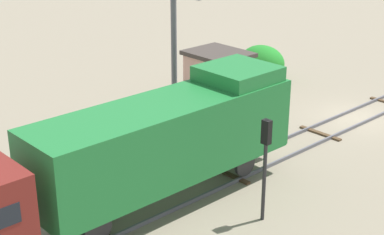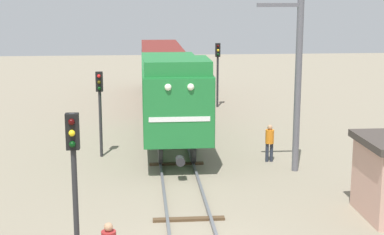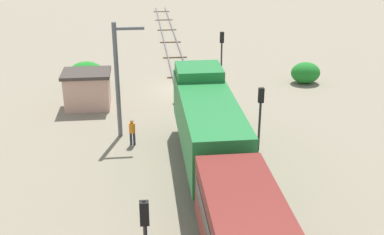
{
  "view_description": "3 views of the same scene",
  "coord_description": "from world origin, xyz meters",
  "px_view_note": "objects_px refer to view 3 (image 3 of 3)",
  "views": [
    {
      "loc": [
        -15.6,
        26.44,
        11.48
      ],
      "look_at": [
        1.16,
        11.0,
        2.59
      ],
      "focal_mm": 55.0,
      "sensor_mm": 36.0,
      "label": 1
    },
    {
      "loc": [
        -1.51,
        -15.1,
        7.33
      ],
      "look_at": [
        0.55,
        8.41,
        2.45
      ],
      "focal_mm": 55.0,
      "sensor_mm": 36.0,
      "label": 2
    },
    {
      "loc": [
        3.52,
        37.42,
        12.98
      ],
      "look_at": [
        0.38,
        9.14,
        1.27
      ],
      "focal_mm": 45.0,
      "sensor_mm": 36.0,
      "label": 3
    }
  ],
  "objects_px": {
    "locomotive": "(207,120)",
    "traffic_signal_mid": "(260,107)",
    "catenary_mast": "(118,78)",
    "worker_by_signal": "(132,130)",
    "relay_hut": "(87,89)",
    "traffic_signal_far": "(145,234)",
    "traffic_signal_near": "(222,49)",
    "worker_near_track": "(212,74)"
  },
  "relations": [
    {
      "from": "worker_by_signal",
      "to": "catenary_mast",
      "type": "height_order",
      "value": "catenary_mast"
    },
    {
      "from": "worker_by_signal",
      "to": "catenary_mast",
      "type": "bearing_deg",
      "value": -163.48
    },
    {
      "from": "traffic_signal_near",
      "to": "worker_by_signal",
      "type": "relative_size",
      "value": 2.67
    },
    {
      "from": "traffic_signal_near",
      "to": "traffic_signal_far",
      "type": "bearing_deg",
      "value": 74.48
    },
    {
      "from": "locomotive",
      "to": "traffic_signal_near",
      "type": "distance_m",
      "value": 14.46
    },
    {
      "from": "worker_near_track",
      "to": "catenary_mast",
      "type": "xyz_separation_m",
      "value": [
        7.33,
        9.55,
        2.94
      ]
    },
    {
      "from": "relay_hut",
      "to": "traffic_signal_mid",
      "type": "bearing_deg",
      "value": 141.91
    },
    {
      "from": "worker_near_track",
      "to": "relay_hut",
      "type": "relative_size",
      "value": 0.49
    },
    {
      "from": "locomotive",
      "to": "traffic_signal_near",
      "type": "bearing_deg",
      "value": -102.79
    },
    {
      "from": "catenary_mast",
      "to": "relay_hut",
      "type": "relative_size",
      "value": 2.11
    },
    {
      "from": "catenary_mast",
      "to": "traffic_signal_mid",
      "type": "bearing_deg",
      "value": 160.19
    },
    {
      "from": "traffic_signal_mid",
      "to": "worker_near_track",
      "type": "height_order",
      "value": "traffic_signal_mid"
    },
    {
      "from": "worker_by_signal",
      "to": "traffic_signal_near",
      "type": "bearing_deg",
      "value": 136.3
    },
    {
      "from": "worker_by_signal",
      "to": "locomotive",
      "type": "bearing_deg",
      "value": 43.99
    },
    {
      "from": "worker_by_signal",
      "to": "traffic_signal_far",
      "type": "bearing_deg",
      "value": -7.29
    },
    {
      "from": "locomotive",
      "to": "traffic_signal_mid",
      "type": "relative_size",
      "value": 2.92
    },
    {
      "from": "locomotive",
      "to": "catenary_mast",
      "type": "xyz_separation_m",
      "value": [
        4.93,
        -4.55,
        1.16
      ]
    },
    {
      "from": "traffic_signal_mid",
      "to": "worker_by_signal",
      "type": "xyz_separation_m",
      "value": [
        7.6,
        -1.52,
        -1.78
      ]
    },
    {
      "from": "traffic_signal_mid",
      "to": "worker_near_track",
      "type": "xyz_separation_m",
      "value": [
        1.0,
        -12.56,
        -1.78
      ]
    },
    {
      "from": "catenary_mast",
      "to": "traffic_signal_near",
      "type": "bearing_deg",
      "value": -130.42
    },
    {
      "from": "locomotive",
      "to": "worker_by_signal",
      "type": "height_order",
      "value": "locomotive"
    },
    {
      "from": "worker_by_signal",
      "to": "worker_near_track",
      "type": "bearing_deg",
      "value": 139.27
    },
    {
      "from": "traffic_signal_far",
      "to": "catenary_mast",
      "type": "xyz_separation_m",
      "value": [
        1.33,
        -14.94,
        0.96
      ]
    },
    {
      "from": "traffic_signal_near",
      "to": "relay_hut",
      "type": "relative_size",
      "value": 1.3
    },
    {
      "from": "worker_near_track",
      "to": "catenary_mast",
      "type": "distance_m",
      "value": 12.4
    },
    {
      "from": "locomotive",
      "to": "relay_hut",
      "type": "distance_m",
      "value": 12.65
    },
    {
      "from": "locomotive",
      "to": "traffic_signal_far",
      "type": "distance_m",
      "value": 11.0
    },
    {
      "from": "worker_near_track",
      "to": "worker_by_signal",
      "type": "relative_size",
      "value": 1.0
    },
    {
      "from": "traffic_signal_far",
      "to": "worker_by_signal",
      "type": "xyz_separation_m",
      "value": [
        0.6,
        -13.46,
        -1.98
      ]
    },
    {
      "from": "traffic_signal_near",
      "to": "worker_near_track",
      "type": "height_order",
      "value": "traffic_signal_near"
    },
    {
      "from": "locomotive",
      "to": "catenary_mast",
      "type": "relative_size",
      "value": 1.57
    },
    {
      "from": "worker_by_signal",
      "to": "relay_hut",
      "type": "bearing_deg",
      "value": -164.68
    },
    {
      "from": "locomotive",
      "to": "relay_hut",
      "type": "xyz_separation_m",
      "value": [
        7.5,
        -10.09,
        -1.38
      ]
    },
    {
      "from": "traffic_signal_mid",
      "to": "relay_hut",
      "type": "distance_m",
      "value": 13.92
    },
    {
      "from": "traffic_signal_mid",
      "to": "traffic_signal_far",
      "type": "distance_m",
      "value": 13.84
    },
    {
      "from": "traffic_signal_near",
      "to": "worker_by_signal",
      "type": "bearing_deg",
      "value": 56.14
    },
    {
      "from": "locomotive",
      "to": "traffic_signal_far",
      "type": "height_order",
      "value": "locomotive"
    },
    {
      "from": "worker_near_track",
      "to": "catenary_mast",
      "type": "relative_size",
      "value": 0.23
    },
    {
      "from": "worker_by_signal",
      "to": "catenary_mast",
      "type": "relative_size",
      "value": 0.23
    },
    {
      "from": "locomotive",
      "to": "worker_near_track",
      "type": "bearing_deg",
      "value": -99.66
    },
    {
      "from": "traffic_signal_far",
      "to": "worker_near_track",
      "type": "height_order",
      "value": "traffic_signal_far"
    },
    {
      "from": "locomotive",
      "to": "traffic_signal_near",
      "type": "xyz_separation_m",
      "value": [
        -3.2,
        -14.1,
        0.37
      ]
    }
  ]
}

